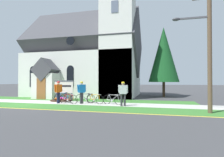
% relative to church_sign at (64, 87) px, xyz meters
% --- Properties ---
extents(ground, '(140.00, 140.00, 0.00)m').
position_rel_church_sign_xyz_m(ground, '(-1.51, 0.93, -1.22)').
color(ground, '#3D3D3F').
extents(sidewalk_slab, '(32.00, 2.12, 0.01)m').
position_rel_church_sign_xyz_m(sidewalk_slab, '(-0.38, -1.55, -1.21)').
color(sidewalk_slab, '#B7B5AD').
rests_on(sidewalk_slab, ground).
extents(grass_verge, '(32.00, 2.38, 0.01)m').
position_rel_church_sign_xyz_m(grass_verge, '(-0.38, -3.79, -1.21)').
color(grass_verge, '#38722D').
rests_on(grass_verge, ground).
extents(church_lawn, '(24.00, 2.48, 0.01)m').
position_rel_church_sign_xyz_m(church_lawn, '(-0.38, 0.75, -1.21)').
color(church_lawn, '#38722D').
rests_on(church_lawn, ground).
extents(curb_paint_stripe, '(28.00, 0.16, 0.01)m').
position_rel_church_sign_xyz_m(curb_paint_stripe, '(-0.38, -5.13, -1.21)').
color(curb_paint_stripe, yellow).
rests_on(curb_paint_stripe, ground).
extents(church_building, '(13.46, 10.26, 13.01)m').
position_rel_church_sign_xyz_m(church_building, '(0.19, 5.85, 3.43)').
color(church_building, silver).
rests_on(church_building, ground).
extents(church_sign, '(1.97, 0.14, 1.86)m').
position_rel_church_sign_xyz_m(church_sign, '(0.00, 0.00, 0.00)').
color(church_sign, '#474C56').
rests_on(church_sign, ground).
extents(flower_bed, '(1.91, 1.91, 0.34)m').
position_rel_church_sign_xyz_m(flower_bed, '(-0.01, -0.47, -1.13)').
color(flower_bed, '#382319').
rests_on(flower_bed, ground).
extents(bicycle_red, '(1.65, 0.70, 0.80)m').
position_rel_church_sign_xyz_m(bicycle_red, '(3.59, -1.59, -0.83)').
color(bicycle_red, black).
rests_on(bicycle_red, ground).
extents(bicycle_green, '(1.76, 0.13, 0.86)m').
position_rel_church_sign_xyz_m(bicycle_green, '(0.57, -1.16, -0.83)').
color(bicycle_green, black).
rests_on(bicycle_green, ground).
extents(bicycle_white, '(1.73, 0.13, 0.80)m').
position_rel_church_sign_xyz_m(bicycle_white, '(2.58, -1.09, -0.85)').
color(bicycle_white, black).
rests_on(bicycle_white, ground).
extents(bicycle_black, '(1.72, 0.42, 0.80)m').
position_rel_church_sign_xyz_m(bicycle_black, '(5.07, -1.56, -0.84)').
color(bicycle_black, black).
rests_on(bicycle_black, ground).
extents(bicycle_yellow, '(1.72, 0.30, 0.83)m').
position_rel_church_sign_xyz_m(bicycle_yellow, '(1.50, -2.01, -0.84)').
color(bicycle_yellow, black).
rests_on(bicycle_yellow, ground).
extents(cyclist_in_white_jersey, '(0.67, 0.37, 1.77)m').
position_rel_church_sign_xyz_m(cyclist_in_white_jersey, '(6.05, -2.39, -0.16)').
color(cyclist_in_white_jersey, '#2D2D33').
rests_on(cyclist_in_white_jersey, ground).
extents(cyclist_in_blue_jersey, '(0.38, 0.69, 1.79)m').
position_rel_church_sign_xyz_m(cyclist_in_blue_jersey, '(0.65, -2.08, -0.15)').
color(cyclist_in_blue_jersey, '#191E38').
rests_on(cyclist_in_blue_jersey, ground).
extents(cyclist_in_yellow_jersey, '(0.57, 0.53, 1.79)m').
position_rel_church_sign_xyz_m(cyclist_in_yellow_jersey, '(2.58, -1.83, -0.15)').
color(cyclist_in_yellow_jersey, '#2D2D33').
rests_on(cyclist_in_yellow_jersey, ground).
extents(utility_pole, '(3.12, 0.28, 7.88)m').
position_rel_church_sign_xyz_m(utility_pole, '(11.22, -3.93, 3.16)').
color(utility_pole, brown).
rests_on(utility_pole, ground).
extents(roadside_conifer, '(3.37, 3.37, 7.92)m').
position_rel_church_sign_xyz_m(roadside_conifer, '(9.17, 5.87, 3.58)').
color(roadside_conifer, '#3D2D1E').
rests_on(roadside_conifer, ground).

